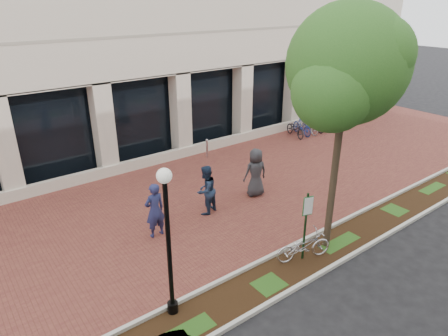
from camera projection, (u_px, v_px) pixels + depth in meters
ground at (204, 200)px, 16.12m from camera, size 120.00×120.00×0.00m
brick_plaza at (204, 199)px, 16.12m from camera, size 40.00×9.00×0.01m
planting_strip at (300, 263)px, 12.27m from camera, size 40.00×1.50×0.01m
curb_plaza_side at (283, 250)px, 12.80m from camera, size 40.00×0.12×0.12m
curb_street_side at (319, 274)px, 11.70m from camera, size 40.00×0.12×0.12m
parking_sign at (306, 218)px, 11.90m from camera, size 0.34×0.07×2.29m
lamppost at (168, 236)px, 9.48m from camera, size 0.36×0.36×4.07m
street_tree at (347, 72)px, 10.99m from camera, size 4.03×3.36×7.53m
locked_bicycle at (304, 246)px, 12.29m from camera, size 1.92×1.16×0.95m
pedestrian_left at (155, 210)px, 13.32m from camera, size 0.73×0.50×1.96m
pedestrian_mid at (206, 190)px, 14.77m from camera, size 1.12×0.99×1.91m
pedestrian_right at (256, 173)px, 16.12m from camera, size 1.10×0.84×2.01m
bollard at (207, 148)px, 20.15m from camera, size 0.12×0.12×1.00m
bike_rack_cluster at (308, 125)px, 23.80m from camera, size 3.11×1.91×1.06m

